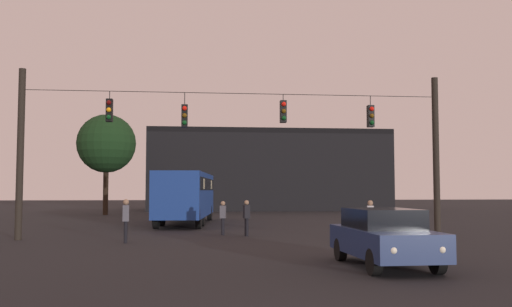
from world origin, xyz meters
name	(u,v)px	position (x,y,z in m)	size (l,w,h in m)	color
ground_plane	(226,226)	(0.00, 24.50, 0.00)	(168.00, 168.00, 0.00)	black
overhead_signal_span	(237,143)	(0.03, 16.41, 4.00)	(17.91, 0.44, 6.99)	black
city_bus	(186,193)	(-2.24, 26.63, 1.87)	(3.53, 11.19, 3.00)	navy
car_near_right	(384,236)	(3.23, 7.12, 0.80)	(1.90, 4.37, 1.52)	navy
pedestrian_crossing_left	(247,216)	(0.52, 17.36, 0.88)	(0.29, 0.39, 1.57)	black
pedestrian_crossing_center	(370,218)	(5.25, 14.63, 0.90)	(0.31, 0.40, 1.60)	black
pedestrian_crossing_right	(223,216)	(-0.48, 18.09, 0.85)	(0.30, 0.40, 1.52)	black
pedestrian_near_bus	(126,218)	(-4.35, 14.65, 0.94)	(0.28, 0.38, 1.67)	black
corner_building	(267,171)	(5.61, 50.06, 3.99)	(23.81, 8.77, 7.98)	black
tree_left_silhouette	(106,144)	(-8.99, 39.77, 5.80)	(4.78, 4.78, 8.21)	black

